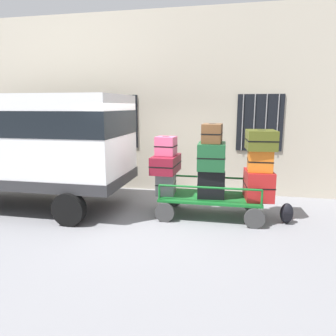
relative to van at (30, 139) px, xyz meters
name	(u,v)px	position (x,y,z in m)	size (l,w,h in m)	color
ground_plane	(162,216)	(3.24, -0.10, -1.66)	(40.00, 40.00, 0.00)	gray
building_wall	(180,104)	(3.24, 2.27, 0.84)	(12.00, 0.38, 5.00)	#BCB29E
van	(30,139)	(0.00, 0.00, 0.00)	(4.69, 2.17, 2.69)	white
luggage_cart	(210,200)	(4.31, 0.12, -1.28)	(2.28, 1.17, 0.47)	#146023
cart_railing	(211,184)	(4.31, 0.12, -0.91)	(2.16, 1.03, 0.34)	#146023
suitcase_left_bottom	(166,183)	(3.30, 0.14, -0.94)	(0.45, 0.59, 0.50)	slate
suitcase_left_middle	(166,164)	(3.30, 0.12, -0.50)	(0.57, 0.94, 0.39)	maroon
suitcase_left_top	(166,146)	(3.30, 0.14, -0.09)	(0.46, 0.44, 0.42)	#CC4C72
suitcase_midleft_bottom	(211,183)	(4.31, 0.13, -0.88)	(0.63, 0.68, 0.62)	black
suitcase_midleft_middle	(212,156)	(4.31, 0.15, -0.29)	(0.61, 0.82, 0.57)	#194C28
suitcase_midleft_top	(212,133)	(4.31, 0.11, 0.21)	(0.43, 0.56, 0.41)	brown
suitcase_center_bottom	(258,185)	(5.33, 0.12, -0.88)	(0.64, 0.80, 0.63)	#B21E1E
suitcase_center_middle	(260,160)	(5.33, 0.11, -0.34)	(0.51, 0.57, 0.45)	orange
suitcase_center_top	(261,140)	(5.33, 0.11, 0.09)	(0.65, 0.75, 0.41)	#4C5119
backpack	(287,213)	(5.92, 0.00, -1.44)	(0.27, 0.22, 0.44)	black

